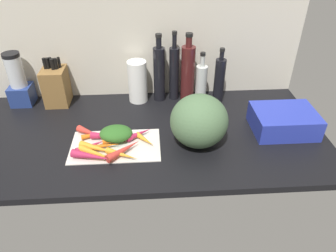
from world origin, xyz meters
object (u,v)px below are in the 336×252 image
bottle_2 (188,73)px  carrot_0 (91,146)px  carrot_6 (124,150)px  carrot_12 (122,155)px  carrot_11 (98,149)px  winter_squash (199,121)px  paper_towel_roll (138,82)px  carrot_7 (92,156)px  knife_block (56,86)px  carrot_4 (102,146)px  dish_rack (284,121)px  carrot_8 (96,135)px  bottle_4 (219,80)px  bottle_1 (174,72)px  bottle_3 (201,82)px  carrot_10 (145,140)px  cutting_board (116,146)px  carrot_2 (139,134)px  carrot_9 (117,140)px  carrot_3 (97,154)px  blender_appliance (19,83)px  carrot_5 (111,136)px  carrot_1 (91,133)px  bottle_0 (159,73)px

bottle_2 → carrot_0: bearing=-138.0°
carrot_6 → carrot_12: bearing=-103.2°
carrot_6 → carrot_11: (-10.84, 1.66, -0.13)cm
winter_squash → bottle_2: bearing=90.6°
carrot_0 → paper_towel_roll: paper_towel_roll is taller
carrot_7 → knife_block: (-24.09, 49.70, 7.58)cm
carrot_4 → dish_rack: 83.96cm
carrot_8 → bottle_4: bottle_4 is taller
bottle_1 → dish_rack: size_ratio=1.30×
bottle_3 → carrot_10: bearing=-128.7°
cutting_board → dish_rack: (77.64, 7.87, 4.59)cm
bottle_1 → bottle_2: bottle_1 is taller
carrot_10 → carrot_2: bearing=123.8°
carrot_9 → bottle_1: 50.79cm
knife_block → carrot_3: bearing=-61.6°
carrot_11 → blender_appliance: size_ratio=0.61×
carrot_9 → winter_squash: bearing=-2.6°
carrot_4 → carrot_8: 9.56cm
carrot_0 → carrot_5: 9.95cm
carrot_3 → carrot_9: carrot_3 is taller
carrot_3 → bottle_1: 62.47cm
bottle_1 → blender_appliance: bearing=-179.5°
carrot_3 → carrot_11: (0.08, 3.55, 0.03)cm
carrot_6 → carrot_12: carrot_6 is taller
bottle_1 → carrot_0: bearing=-132.0°
carrot_0 → carrot_2: (20.36, 7.20, 0.12)cm
carrot_9 → carrot_12: carrot_12 is taller
carrot_1 → carrot_5: same height
carrot_2 → carrot_6: carrot_6 is taller
carrot_10 → bottle_2: size_ratio=0.30×
carrot_0 → carrot_7: (1.30, -7.74, 0.40)cm
carrot_10 → bottle_0: 42.69cm
blender_appliance → bottle_4: size_ratio=0.96×
blender_appliance → bottle_1: 80.76cm
carrot_2 → bottle_1: (18.75, 36.17, 13.03)cm
carrot_0 → carrot_9: size_ratio=1.08×
bottle_2 → carrot_5: bearing=-137.3°
carrot_2 → carrot_3: size_ratio=0.74×
carrot_11 → paper_towel_roll: size_ratio=0.77×
carrot_3 → bottle_0: size_ratio=0.47×
knife_block → bottle_3: (76.08, -1.40, 0.38)cm
carrot_4 → knife_block: size_ratio=0.63×
bottle_4 → carrot_0: bearing=-148.0°
cutting_board → bottle_4: size_ratio=1.33×
carrot_10 → dish_rack: (64.54, 6.60, 2.94)cm
carrot_2 → dish_rack: 67.45cm
carrot_12 → bottle_0: bearing=70.4°
bottle_0 → bottle_3: (22.07, -2.13, -4.95)cm
carrot_12 → winter_squash: (32.97, 8.81, 9.47)cm
knife_block → carrot_2: bearing=-38.9°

